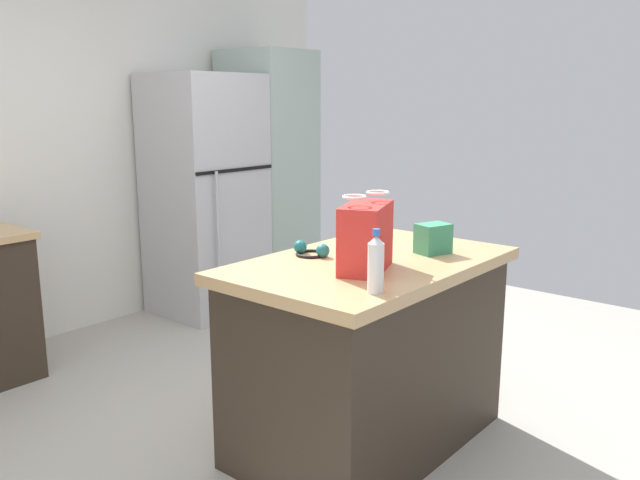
% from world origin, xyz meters
% --- Properties ---
extents(ground, '(6.55, 6.55, 0.00)m').
position_xyz_m(ground, '(0.00, 0.00, 0.00)').
color(ground, '#ADA89E').
extents(back_wall, '(5.46, 0.13, 2.61)m').
position_xyz_m(back_wall, '(-0.01, 2.24, 1.31)').
color(back_wall, silver).
rests_on(back_wall, ground).
extents(kitchen_island, '(1.36, 0.85, 0.92)m').
position_xyz_m(kitchen_island, '(0.22, -0.38, 0.46)').
color(kitchen_island, '#33281E').
rests_on(kitchen_island, ground).
extents(refrigerator, '(0.76, 0.73, 1.83)m').
position_xyz_m(refrigerator, '(1.10, 1.81, 0.92)').
color(refrigerator, '#B7B7BC').
rests_on(refrigerator, ground).
extents(tall_cabinet, '(0.60, 0.65, 2.04)m').
position_xyz_m(tall_cabinet, '(1.80, 1.81, 1.02)').
color(tall_cabinet, '#9EB2A8').
rests_on(tall_cabinet, ground).
extents(shopping_bag, '(0.37, 0.29, 0.33)m').
position_xyz_m(shopping_bag, '(0.05, -0.48, 1.07)').
color(shopping_bag, red).
rests_on(shopping_bag, kitchen_island).
extents(small_box, '(0.18, 0.15, 0.14)m').
position_xyz_m(small_box, '(0.52, -0.54, 0.99)').
color(small_box, '#388E66').
rests_on(small_box, kitchen_island).
extents(bottle, '(0.06, 0.06, 0.25)m').
position_xyz_m(bottle, '(-0.20, -0.71, 1.03)').
color(bottle, white).
rests_on(bottle, kitchen_island).
extents(ear_defenders, '(0.16, 0.20, 0.06)m').
position_xyz_m(ear_defenders, '(0.11, -0.12, 0.94)').
color(ear_defenders, black).
rests_on(ear_defenders, kitchen_island).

